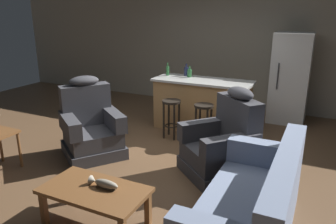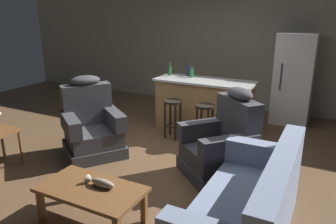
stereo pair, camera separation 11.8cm
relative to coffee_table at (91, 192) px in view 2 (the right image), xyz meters
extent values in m
plane|color=brown|center=(-0.01, 1.84, -0.36)|extent=(12.00, 12.00, 0.00)
cube|color=#A89E89|center=(-0.01, 4.97, 0.94)|extent=(12.00, 0.05, 2.60)
cube|color=brown|center=(0.00, 0.00, 0.04)|extent=(1.10, 0.60, 0.04)
cube|color=brown|center=(-0.49, -0.24, -0.17)|extent=(0.06, 0.06, 0.38)
cube|color=brown|center=(-0.49, 0.24, -0.17)|extent=(0.06, 0.06, 0.38)
cube|color=brown|center=(0.49, 0.24, -0.17)|extent=(0.06, 0.06, 0.38)
cube|color=#4C3823|center=(0.10, 0.07, 0.06)|extent=(0.22, 0.07, 0.01)
ellipsoid|color=#9E937F|center=(0.10, 0.07, 0.10)|extent=(0.28, 0.09, 0.09)
cone|color=#9E937F|center=(-0.07, 0.07, 0.10)|extent=(0.06, 0.10, 0.10)
cube|color=#8493B2|center=(1.45, 0.47, -0.05)|extent=(0.84, 1.90, 0.22)
cube|color=#8493B2|center=(1.77, 0.47, 0.32)|extent=(0.20, 1.90, 0.52)
cube|color=#8493B2|center=(1.45, 1.32, 0.20)|extent=(0.84, 0.20, 0.28)
cube|color=#3D3D42|center=(-1.11, 1.37, -0.27)|extent=(1.17, 1.17, 0.18)
cube|color=#3D3D42|center=(-1.11, 1.37, -0.06)|extent=(1.09, 1.08, 0.24)
cube|color=#3D3D42|center=(-1.35, 1.55, 0.38)|extent=(0.64, 0.75, 0.64)
ellipsoid|color=#3D3D42|center=(-1.35, 1.55, 0.76)|extent=(0.49, 0.53, 0.16)
cube|color=#3D3D42|center=(-0.90, 1.63, 0.19)|extent=(0.75, 0.62, 0.26)
cube|color=#3D3D42|center=(-1.29, 1.10, 0.19)|extent=(0.75, 0.62, 0.26)
cube|color=#3D3D42|center=(0.81, 1.61, -0.27)|extent=(1.19, 1.19, 0.18)
cube|color=#3D3D42|center=(0.81, 1.61, -0.06)|extent=(1.09, 1.10, 0.24)
cube|color=#3D3D42|center=(1.01, 1.83, 0.38)|extent=(0.73, 0.68, 0.64)
ellipsoid|color=#3D3D42|center=(1.01, 1.83, 0.76)|extent=(0.52, 0.50, 0.16)
cube|color=#3D3D42|center=(1.04, 1.38, 0.19)|extent=(0.66, 0.72, 0.26)
cube|color=#3D3D42|center=(0.55, 1.81, 0.19)|extent=(0.66, 0.72, 0.26)
cylinder|color=brown|center=(-2.20, 0.60, -0.10)|extent=(0.04, 0.04, 0.52)
cylinder|color=brown|center=(-1.80, 0.60, -0.10)|extent=(0.04, 0.04, 0.52)
cube|color=#AD7F4C|center=(-0.01, 3.19, 0.09)|extent=(1.71, 0.63, 0.91)
cube|color=silver|center=(-0.01, 3.19, 0.57)|extent=(1.80, 0.70, 0.04)
cylinder|color=black|center=(-0.34, 2.56, 0.30)|extent=(0.32, 0.32, 0.04)
torus|color=black|center=(-0.34, 2.56, -0.14)|extent=(0.23, 0.23, 0.02)
cylinder|color=black|center=(-0.44, 2.46, -0.04)|extent=(0.04, 0.04, 0.64)
cylinder|color=black|center=(-0.24, 2.46, -0.04)|extent=(0.04, 0.04, 0.64)
cylinder|color=black|center=(-0.44, 2.66, -0.04)|extent=(0.04, 0.04, 0.64)
cylinder|color=black|center=(-0.24, 2.66, -0.04)|extent=(0.04, 0.04, 0.64)
cylinder|color=black|center=(0.26, 2.56, 0.30)|extent=(0.32, 0.32, 0.04)
torus|color=black|center=(0.26, 2.56, -0.14)|extent=(0.23, 0.23, 0.02)
cylinder|color=black|center=(0.16, 2.46, -0.04)|extent=(0.04, 0.04, 0.64)
cylinder|color=black|center=(0.36, 2.46, -0.04)|extent=(0.04, 0.04, 0.64)
cylinder|color=black|center=(0.16, 2.66, -0.04)|extent=(0.04, 0.04, 0.64)
cylinder|color=black|center=(0.36, 2.66, -0.04)|extent=(0.04, 0.04, 0.64)
cube|color=white|center=(1.37, 4.39, 0.52)|extent=(0.70, 0.66, 1.76)
cylinder|color=#333338|center=(1.18, 4.04, 0.60)|extent=(0.02, 0.02, 0.50)
cylinder|color=#23284C|center=(-0.43, 3.43, 0.67)|extent=(0.08, 0.08, 0.16)
cylinder|color=#23284C|center=(-0.43, 3.43, 0.78)|extent=(0.03, 0.03, 0.07)
cylinder|color=#2D6B38|center=(-0.76, 3.29, 0.67)|extent=(0.06, 0.06, 0.17)
cylinder|color=#2D6B38|center=(-0.76, 3.29, 0.79)|extent=(0.02, 0.02, 0.07)
cylinder|color=#2D6B38|center=(-0.32, 3.33, 0.66)|extent=(0.08, 0.08, 0.14)
cylinder|color=#2D6B38|center=(-0.32, 3.33, 0.76)|extent=(0.03, 0.03, 0.06)
camera|label=1|loc=(1.97, -2.34, 1.82)|focal=35.00mm
camera|label=2|loc=(2.08, -2.28, 1.82)|focal=35.00mm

